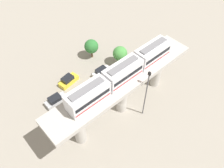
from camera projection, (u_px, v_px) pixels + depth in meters
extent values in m
plane|color=gray|center=(121.00, 108.00, 42.76)|extent=(120.00, 120.00, 0.00)
cylinder|color=#B7B2AA|center=(157.00, 71.00, 44.13)|extent=(1.90, 1.90, 7.43)
cylinder|color=#B7B2AA|center=(122.00, 96.00, 39.98)|extent=(1.90, 1.90, 7.43)
cylinder|color=#B7B2AA|center=(79.00, 127.00, 35.82)|extent=(1.90, 1.90, 7.43)
cube|color=#B7B2AA|center=(123.00, 81.00, 36.89)|extent=(5.20, 28.85, 0.80)
cube|color=silver|center=(152.00, 53.00, 38.50)|extent=(2.60, 6.60, 3.00)
cube|color=black|center=(152.00, 52.00, 38.31)|extent=(2.64, 6.07, 0.70)
cube|color=red|center=(152.00, 56.00, 39.06)|extent=(2.64, 6.34, 0.24)
cube|color=slate|center=(154.00, 45.00, 37.28)|extent=(1.10, 5.61, 0.24)
cube|color=silver|center=(123.00, 73.00, 35.42)|extent=(2.60, 6.60, 3.00)
cube|color=black|center=(123.00, 72.00, 35.23)|extent=(2.64, 6.07, 0.70)
cube|color=red|center=(123.00, 76.00, 35.98)|extent=(2.64, 6.34, 0.24)
cube|color=slate|center=(123.00, 65.00, 34.20)|extent=(1.10, 5.61, 0.24)
cube|color=silver|center=(88.00, 96.00, 32.34)|extent=(2.60, 6.60, 3.00)
cube|color=black|center=(87.00, 95.00, 32.15)|extent=(2.64, 6.07, 0.70)
cube|color=red|center=(88.00, 99.00, 32.90)|extent=(2.64, 6.34, 0.24)
cube|color=slate|center=(87.00, 89.00, 31.12)|extent=(1.10, 5.61, 0.24)
cube|color=yellow|center=(69.00, 81.00, 46.67)|extent=(2.45, 4.44, 1.00)
cube|color=black|center=(67.00, 79.00, 45.94)|extent=(1.99, 2.53, 0.76)
cube|color=white|center=(102.00, 73.00, 48.22)|extent=(1.81, 4.21, 1.00)
cube|color=black|center=(101.00, 70.00, 47.49)|extent=(1.65, 2.30, 0.76)
cube|color=#B2B5BA|center=(56.00, 101.00, 43.28)|extent=(1.88, 4.23, 1.00)
cube|color=black|center=(55.00, 99.00, 42.55)|extent=(1.68, 2.33, 0.76)
cylinder|color=brown|center=(92.00, 53.00, 51.46)|extent=(0.36, 0.36, 2.26)
sphere|color=#2D7233|center=(91.00, 46.00, 49.97)|extent=(3.11, 3.11, 3.11)
cylinder|color=brown|center=(120.00, 60.00, 50.02)|extent=(0.36, 0.36, 2.14)
sphere|color=#479342|center=(120.00, 53.00, 48.56)|extent=(3.14, 3.14, 3.14)
cylinder|color=#4C4C51|center=(146.00, 96.00, 38.23)|extent=(0.20, 0.20, 10.23)
cube|color=black|center=(149.00, 74.00, 34.16)|extent=(0.44, 0.28, 0.60)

